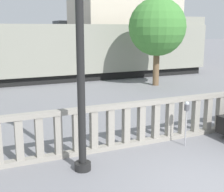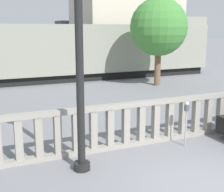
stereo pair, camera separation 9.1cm
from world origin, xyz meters
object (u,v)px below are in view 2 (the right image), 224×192
at_px(lamppost, 80,62).
at_px(tree_left, 159,27).
at_px(parking_meter, 187,111).
at_px(train_near, 93,50).

xyz_separation_m(lamppost, tree_left, (8.18, 9.61, 0.84)).
distance_m(lamppost, parking_meter, 3.81).
bearing_deg(parking_meter, train_near, 81.57).
relative_size(parking_meter, tree_left, 0.26).
distance_m(lamppost, train_near, 14.96).
height_order(lamppost, train_near, lamppost).
bearing_deg(tree_left, parking_meter, -117.09).
height_order(lamppost, tree_left, tree_left).
bearing_deg(train_near, tree_left, -57.45).
relative_size(train_near, tree_left, 3.37).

